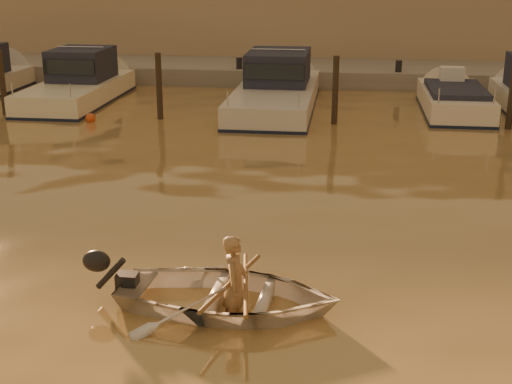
# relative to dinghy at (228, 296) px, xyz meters

# --- Properties ---
(dinghy) EXTENTS (3.25, 2.42, 0.65)m
(dinghy) POSITION_rel_dinghy_xyz_m (0.00, 0.00, 0.00)
(dinghy) COLOR silver
(dinghy) RESTS_ON ground_plane
(person) EXTENTS (0.37, 0.53, 1.40)m
(person) POSITION_rel_dinghy_xyz_m (0.10, -0.01, 0.20)
(person) COLOR #95734A
(person) RESTS_ON dinghy
(outboard_motor) EXTENTS (0.92, 0.46, 0.70)m
(outboard_motor) POSITION_rel_dinghy_xyz_m (-1.50, 0.09, 0.08)
(outboard_motor) COLOR black
(outboard_motor) RESTS_ON dinghy
(oar_port) EXTENTS (0.37, 2.09, 0.13)m
(oar_port) POSITION_rel_dinghy_xyz_m (0.25, -0.02, 0.22)
(oar_port) COLOR brown
(oar_port) RESTS_ON dinghy
(oar_starboard) EXTENTS (0.55, 2.06, 0.13)m
(oar_starboard) POSITION_rel_dinghy_xyz_m (0.05, -0.00, 0.22)
(oar_starboard) COLOR brown
(oar_starboard) RESTS_ON dinghy
(moored_boat_1) EXTENTS (2.28, 6.77, 1.75)m
(moored_boat_1) POSITION_rel_dinghy_xyz_m (-7.60, 14.20, 0.42)
(moored_boat_1) COLOR #EAE4C4
(moored_boat_1) RESTS_ON ground_plane
(moored_boat_2) EXTENTS (2.49, 8.26, 1.75)m
(moored_boat_2) POSITION_rel_dinghy_xyz_m (-0.80, 14.20, 0.42)
(moored_boat_2) COLOR beige
(moored_boat_2) RESTS_ON ground_plane
(moored_boat_3) EXTENTS (1.93, 5.62, 0.95)m
(moored_boat_3) POSITION_rel_dinghy_xyz_m (4.91, 14.20, 0.02)
(moored_boat_3) COLOR beige
(moored_boat_3) RESTS_ON ground_plane
(piling_0) EXTENTS (0.18, 0.18, 2.20)m
(piling_0) POSITION_rel_dinghy_xyz_m (-9.13, 12.00, 0.70)
(piling_0) COLOR #2D2319
(piling_0) RESTS_ON ground_plane
(piling_1) EXTENTS (0.18, 0.18, 2.20)m
(piling_1) POSITION_rel_dinghy_xyz_m (-4.13, 12.00, 0.70)
(piling_1) COLOR #2D2319
(piling_1) RESTS_ON ground_plane
(piling_2) EXTENTS (0.18, 0.18, 2.20)m
(piling_2) POSITION_rel_dinghy_xyz_m (1.17, 12.00, 0.70)
(piling_2) COLOR #2D2319
(piling_2) RESTS_ON ground_plane
(piling_3) EXTENTS (0.18, 0.18, 2.20)m
(piling_3) POSITION_rel_dinghy_xyz_m (6.17, 12.00, 0.70)
(piling_3) COLOR #2D2319
(piling_3) RESTS_ON ground_plane
(fender_b) EXTENTS (0.30, 0.30, 0.30)m
(fender_b) POSITION_rel_dinghy_xyz_m (-6.13, 11.38, -0.10)
(fender_b) COLOR #CB4817
(fender_b) RESTS_ON ground_plane
(fender_c) EXTENTS (0.30, 0.30, 0.30)m
(fender_c) POSITION_rel_dinghy_xyz_m (-0.92, 11.08, -0.10)
(fender_c) COLOR white
(fender_c) RESTS_ON ground_plane
(fender_d) EXTENTS (0.30, 0.30, 0.30)m
(fender_d) POSITION_rel_dinghy_xyz_m (5.17, 12.16, -0.10)
(fender_d) COLOR orange
(fender_d) RESTS_ON ground_plane
(quay) EXTENTS (52.00, 4.00, 1.00)m
(quay) POSITION_rel_dinghy_xyz_m (1.37, 19.70, -0.05)
(quay) COLOR gray
(quay) RESTS_ON ground_plane
(waterfront_building) EXTENTS (46.00, 7.00, 4.80)m
(waterfront_building) POSITION_rel_dinghy_xyz_m (1.37, 25.20, 2.20)
(waterfront_building) COLOR #9E8466
(waterfront_building) RESTS_ON quay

